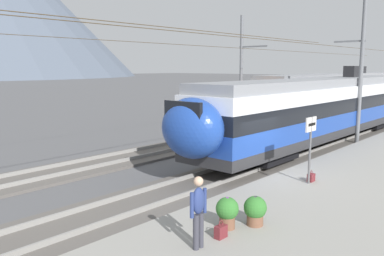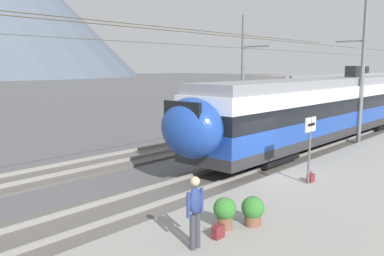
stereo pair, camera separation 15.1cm
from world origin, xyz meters
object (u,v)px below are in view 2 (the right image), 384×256
Objects in this scene: catenary_mast_mid at (361,70)px; potted_plant_platform_edge at (225,211)px; train_near_platform at (324,107)px; handbag_beside_passenger at (218,232)px; platform_sign at (310,135)px; catenary_mast_far_side at (244,70)px; passenger_walking at (195,209)px; potted_plant_by_shelter at (253,209)px; train_far_track at (344,90)px; handbag_near_sign at (311,178)px.

catenary_mast_mid is 50.46× the size of potted_plant_platform_edge.
train_near_platform is 54.36× the size of handbag_beside_passenger.
platform_sign is at bearing 4.95° from handbag_beside_passenger.
potted_plant_platform_edge is at bearing -177.18° from platform_sign.
catenary_mast_far_side is 93.57× the size of handbag_beside_passenger.
potted_plant_platform_edge is (1.36, 0.20, -0.47)m from passenger_walking.
train_near_platform reaches higher than handbag_beside_passenger.
potted_plant_by_shelter is (-4.50, -0.67, -1.30)m from platform_sign.
handbag_beside_passenger is at bearing -170.78° from catenary_mast_mid.
train_near_platform is 14.23× the size of passenger_walking.
train_near_platform reaches higher than potted_plant_by_shelter.
catenary_mast_far_side is (2.70, 7.47, 2.03)m from train_near_platform.
platform_sign is at bearing -158.58° from train_near_platform.
train_far_track reaches higher than platform_sign.
catenary_mast_far_side reaches higher than platform_sign.
platform_sign is 5.79× the size of handbag_near_sign.
platform_sign is at bearing -171.88° from handbag_near_sign.
handbag_beside_passenger is at bearing -164.71° from train_near_platform.
train_far_track is 39.51× the size of potted_plant_by_shelter.
platform_sign is at bearing -136.76° from catenary_mast_far_side.
train_near_platform is 0.78× the size of train_far_track.
handbag_beside_passenger is 0.57× the size of potted_plant_by_shelter.
train_near_platform is at bearing 14.41° from passenger_walking.
catenary_mast_far_side is 53.09× the size of potted_plant_by_shelter.
platform_sign is 6.58m from passenger_walking.
platform_sign reaches higher than potted_plant_platform_edge.
potted_plant_by_shelter is (-4.78, -0.71, 0.29)m from handbag_near_sign.
potted_plant_by_shelter is (2.02, -0.21, -0.51)m from passenger_walking.
train_near_platform is at bearing 15.29° from handbag_beside_passenger.
train_near_platform and train_far_track have the same top height.
potted_plant_by_shelter is at bearing -8.09° from handbag_beside_passenger.
catenary_mast_mid reaches higher than train_near_platform.
platform_sign is (-25.92, -9.11, -0.10)m from train_far_track.
catenary_mast_far_side is at bearing 43.24° from platform_sign.
handbag_near_sign is at bearing -158.18° from train_near_platform.
passenger_walking is at bearing -163.57° from train_far_track.
handbag_near_sign is at bearing -136.16° from catenary_mast_far_side.
catenary_mast_mid is 16.13m from potted_plant_platform_edge.
potted_plant_platform_edge is at bearing -146.26° from catenary_mast_far_side.
handbag_beside_passenger is (-16.16, -2.62, -3.73)m from catenary_mast_mid.
passenger_walking is at bearing -175.82° from handbag_near_sign.
train_far_track is at bearing 17.82° from potted_plant_by_shelter.
train_far_track is (16.92, 5.58, 0.01)m from train_near_platform.
handbag_near_sign is (0.29, 0.04, -1.59)m from platform_sign.
catenary_mast_far_side is 21.19m from handbag_beside_passenger.
handbag_near_sign is (-11.41, -10.96, -3.72)m from catenary_mast_far_side.
platform_sign is 5.96m from handbag_beside_passenger.
handbag_beside_passenger is (-14.72, -4.03, -1.67)m from train_near_platform.
train_far_track reaches higher than passenger_walking.
handbag_near_sign is (6.01, 0.54, -0.02)m from handbag_beside_passenger.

